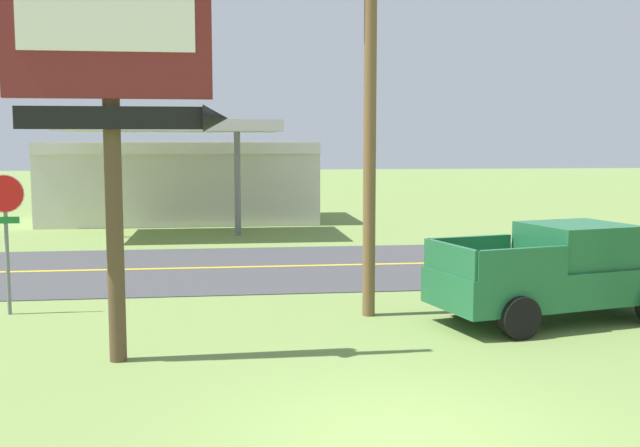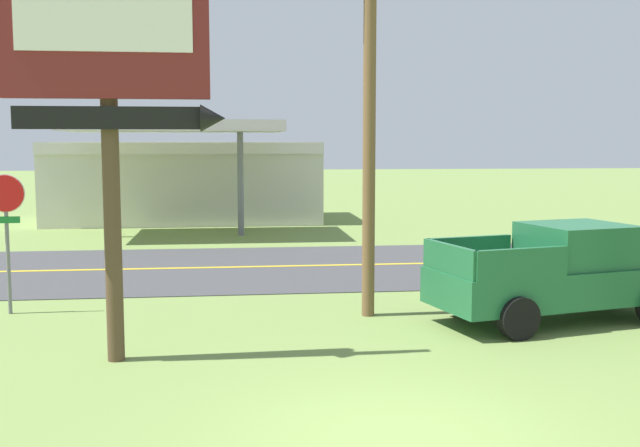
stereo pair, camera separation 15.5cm
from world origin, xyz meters
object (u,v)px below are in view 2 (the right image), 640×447
Objects in this scene: stop_sign at (6,219)px; utility_pole at (369,108)px; pickup_green_parked_on_lawn at (561,274)px; motel_sign at (111,74)px; gas_station at (186,179)px.

stop_sign is 7.90m from utility_pole.
motel_sign is at bearing -166.86° from pickup_green_parked_on_lawn.
motel_sign is 5.50m from utility_pole.
pickup_green_parked_on_lawn is at bearing -67.22° from gas_station.
gas_station is (-4.84, 19.68, -2.36)m from utility_pole.
utility_pole is 20.40m from gas_station.
gas_station reaches higher than stop_sign.
motel_sign reaches higher than stop_sign.
motel_sign is 9.47m from pickup_green_parked_on_lawn.
stop_sign is 0.37× the size of utility_pole.
stop_sign is (-2.80, 3.90, -2.66)m from motel_sign.
gas_station is at bearing 112.78° from pickup_green_parked_on_lawn.
pickup_green_parked_on_lawn is (3.79, -0.88, -3.34)m from utility_pole.
gas_station is (-0.16, 22.54, -2.74)m from motel_sign.
stop_sign is 0.54× the size of pickup_green_parked_on_lawn.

